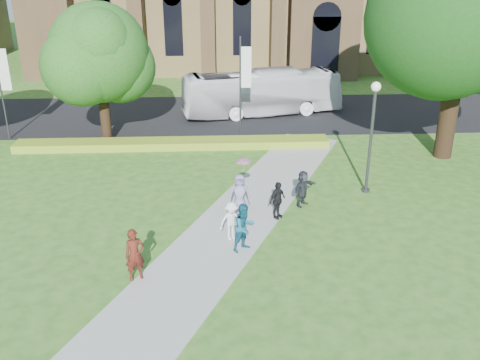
{
  "coord_description": "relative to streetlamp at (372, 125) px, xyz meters",
  "views": [
    {
      "loc": [
        0.41,
        -16.21,
        10.39
      ],
      "look_at": [
        1.44,
        4.43,
        1.6
      ],
      "focal_mm": 40.0,
      "sensor_mm": 36.0,
      "label": 1
    }
  ],
  "objects": [
    {
      "name": "ground",
      "position": [
        -7.5,
        -6.5,
        -3.3
      ],
      "size": [
        160.0,
        160.0,
        0.0
      ],
      "primitive_type": "plane",
      "color": "#2F611D",
      "rests_on": "ground"
    },
    {
      "name": "road",
      "position": [
        -7.5,
        13.5,
        -3.29
      ],
      "size": [
        160.0,
        10.0,
        0.02
      ],
      "primitive_type": "cube",
      "color": "black",
      "rests_on": "ground"
    },
    {
      "name": "footpath",
      "position": [
        -7.5,
        -5.5,
        -3.28
      ],
      "size": [
        15.58,
        28.54,
        0.04
      ],
      "primitive_type": "cube",
      "rotation": [
        0.0,
        0.0,
        -0.44
      ],
      "color": "#B2B2A8",
      "rests_on": "ground"
    },
    {
      "name": "flower_hedge",
      "position": [
        -9.5,
        6.7,
        -3.07
      ],
      "size": [
        18.0,
        1.4,
        0.45
      ],
      "primitive_type": "cube",
      "color": "gold",
      "rests_on": "ground"
    },
    {
      "name": "streetlamp",
      "position": [
        0.0,
        0.0,
        0.0
      ],
      "size": [
        0.44,
        0.44,
        5.24
      ],
      "color": "#38383D",
      "rests_on": "ground"
    },
    {
      "name": "street_tree_1",
      "position": [
        -13.5,
        8.0,
        1.93
      ],
      "size": [
        5.6,
        5.6,
        8.05
      ],
      "color": "#332114",
      "rests_on": "ground"
    },
    {
      "name": "banner_pole_0",
      "position": [
        -5.39,
        8.7,
        0.09
      ],
      "size": [
        0.7,
        0.1,
        6.0
      ],
      "color": "#38383D",
      "rests_on": "ground"
    },
    {
      "name": "banner_pole_1",
      "position": [
        -19.39,
        8.7,
        0.09
      ],
      "size": [
        0.7,
        0.1,
        6.0
      ],
      "color": "#38383D",
      "rests_on": "ground"
    },
    {
      "name": "tour_coach",
      "position": [
        -3.78,
        13.29,
        -1.75
      ],
      "size": [
        11.25,
        4.74,
        3.05
      ],
      "primitive_type": "imported",
      "rotation": [
        0.0,
        0.0,
        1.78
      ],
      "color": "white",
      "rests_on": "road"
    },
    {
      "name": "pedestrian_0",
      "position": [
        -9.87,
        -6.91,
        -2.32
      ],
      "size": [
        0.81,
        0.68,
        1.88
      ],
      "primitive_type": "imported",
      "rotation": [
        0.0,
        0.0,
        0.4
      ],
      "color": "#4E1A11",
      "rests_on": "footpath"
    },
    {
      "name": "pedestrian_1",
      "position": [
        -6.04,
        -5.14,
        -2.31
      ],
      "size": [
        1.16,
        1.13,
        1.89
      ],
      "primitive_type": "imported",
      "rotation": [
        0.0,
        0.0,
        0.66
      ],
      "color": "#16546F",
      "rests_on": "footpath"
    },
    {
      "name": "pedestrian_2",
      "position": [
        -6.5,
        -4.28,
        -2.46
      ],
      "size": [
        1.17,
        0.95,
        1.59
      ],
      "primitive_type": "imported",
      "rotation": [
        0.0,
        0.0,
        0.41
      ],
      "color": "silver",
      "rests_on": "footpath"
    },
    {
      "name": "pedestrian_3",
      "position": [
        -4.51,
        -2.55,
        -2.44
      ],
      "size": [
        0.96,
        0.95,
        1.63
      ],
      "primitive_type": "imported",
      "rotation": [
        0.0,
        0.0,
        0.77
      ],
      "color": "black",
      "rests_on": "footpath"
    },
    {
      "name": "pedestrian_4",
      "position": [
        -6.08,
        -2.17,
        -2.33
      ],
      "size": [
        0.91,
        0.6,
        1.85
      ],
      "primitive_type": "imported",
      "rotation": [
        0.0,
        0.0,
        0.01
      ],
      "color": "slate",
      "rests_on": "footpath"
    },
    {
      "name": "pedestrian_5",
      "position": [
        -3.24,
        -1.38,
        -2.45
      ],
      "size": [
        1.37,
        1.43,
        1.62
      ],
      "primitive_type": "imported",
      "rotation": [
        0.0,
        0.0,
        0.83
      ],
      "color": "#292B31",
      "rests_on": "footpath"
    },
    {
      "name": "parasol",
      "position": [
        -5.9,
        -2.07,
        -1.11
      ],
      "size": [
        0.84,
        0.84,
        0.59
      ],
      "primitive_type": "imported",
      "rotation": [
        0.0,
        0.0,
        0.29
      ],
      "color": "#D39595",
      "rests_on": "pedestrian_4"
    }
  ]
}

